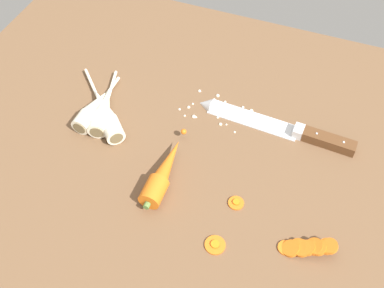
{
  "coord_description": "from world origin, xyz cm",
  "views": [
    {
      "loc": [
        21.33,
        -57.68,
        75.88
      ],
      "look_at": [
        0.0,
        -2.0,
        1.5
      ],
      "focal_mm": 43.6,
      "sensor_mm": 36.0,
      "label": 1
    }
  ],
  "objects_px": {
    "chefs_knife": "(272,124)",
    "carrot_slice_stray_near": "(236,202)",
    "carrot_slice_stray_mid": "(215,245)",
    "whole_carrot": "(163,173)",
    "parsnip_front": "(105,113)",
    "carrot_slice_stack": "(307,247)",
    "parsnip_mid_right": "(103,110)",
    "parsnip_mid_left": "(93,110)"
  },
  "relations": [
    {
      "from": "carrot_slice_stray_mid",
      "to": "carrot_slice_stray_near",
      "type": "bearing_deg",
      "value": 84.93
    },
    {
      "from": "carrot_slice_stray_mid",
      "to": "chefs_knife",
      "type": "bearing_deg",
      "value": 86.05
    },
    {
      "from": "whole_carrot",
      "to": "parsnip_front",
      "type": "bearing_deg",
      "value": 150.42
    },
    {
      "from": "carrot_slice_stack",
      "to": "carrot_slice_stray_near",
      "type": "relative_size",
      "value": 3.27
    },
    {
      "from": "chefs_knife",
      "to": "whole_carrot",
      "type": "xyz_separation_m",
      "value": [
        -0.16,
        -0.21,
        0.01
      ]
    },
    {
      "from": "parsnip_front",
      "to": "carrot_slice_stray_mid",
      "type": "xyz_separation_m",
      "value": [
        0.32,
        -0.2,
        -0.02
      ]
    },
    {
      "from": "carrot_slice_stack",
      "to": "carrot_slice_stray_mid",
      "type": "distance_m",
      "value": 0.16
    },
    {
      "from": "parsnip_mid_left",
      "to": "parsnip_mid_right",
      "type": "height_order",
      "value": "same"
    },
    {
      "from": "whole_carrot",
      "to": "carrot_slice_stack",
      "type": "distance_m",
      "value": 0.3
    },
    {
      "from": "chefs_knife",
      "to": "parsnip_front",
      "type": "xyz_separation_m",
      "value": [
        -0.34,
        -0.11,
        0.01
      ]
    },
    {
      "from": "whole_carrot",
      "to": "carrot_slice_stray_mid",
      "type": "distance_m",
      "value": 0.17
    },
    {
      "from": "whole_carrot",
      "to": "carrot_slice_stray_near",
      "type": "height_order",
      "value": "whole_carrot"
    },
    {
      "from": "carrot_slice_stray_near",
      "to": "parsnip_mid_right",
      "type": "bearing_deg",
      "value": 162.06
    },
    {
      "from": "whole_carrot",
      "to": "carrot_slice_stray_near",
      "type": "bearing_deg",
      "value": -0.78
    },
    {
      "from": "chefs_knife",
      "to": "carrot_slice_stack",
      "type": "xyz_separation_m",
      "value": [
        0.13,
        -0.26,
        0.01
      ]
    },
    {
      "from": "parsnip_mid_right",
      "to": "carrot_slice_stray_mid",
      "type": "bearing_deg",
      "value": -32.02
    },
    {
      "from": "whole_carrot",
      "to": "carrot_slice_stack",
      "type": "height_order",
      "value": "whole_carrot"
    },
    {
      "from": "chefs_knife",
      "to": "whole_carrot",
      "type": "height_order",
      "value": "whole_carrot"
    },
    {
      "from": "chefs_knife",
      "to": "carrot_slice_stray_near",
      "type": "relative_size",
      "value": 11.52
    },
    {
      "from": "chefs_knife",
      "to": "carrot_slice_stack",
      "type": "height_order",
      "value": "carrot_slice_stack"
    },
    {
      "from": "parsnip_mid_right",
      "to": "carrot_slice_stack",
      "type": "distance_m",
      "value": 0.51
    },
    {
      "from": "parsnip_mid_left",
      "to": "carrot_slice_stray_mid",
      "type": "height_order",
      "value": "parsnip_mid_left"
    },
    {
      "from": "whole_carrot",
      "to": "chefs_knife",
      "type": "bearing_deg",
      "value": 52.24
    },
    {
      "from": "carrot_slice_stray_near",
      "to": "carrot_slice_stray_mid",
      "type": "bearing_deg",
      "value": -95.07
    },
    {
      "from": "parsnip_front",
      "to": "carrot_slice_stack",
      "type": "relative_size",
      "value": 1.86
    },
    {
      "from": "whole_carrot",
      "to": "carrot_slice_stack",
      "type": "xyz_separation_m",
      "value": [
        0.3,
        -0.05,
        -0.01
      ]
    },
    {
      "from": "parsnip_mid_left",
      "to": "carrot_slice_stray_near",
      "type": "bearing_deg",
      "value": -15.86
    },
    {
      "from": "parsnip_mid_left",
      "to": "carrot_slice_stack",
      "type": "bearing_deg",
      "value": -16.61
    },
    {
      "from": "carrot_slice_stray_near",
      "to": "carrot_slice_stray_mid",
      "type": "xyz_separation_m",
      "value": [
        -0.01,
        -0.1,
        0.0
      ]
    },
    {
      "from": "parsnip_mid_right",
      "to": "carrot_slice_stray_near",
      "type": "distance_m",
      "value": 0.35
    },
    {
      "from": "whole_carrot",
      "to": "parsnip_front",
      "type": "distance_m",
      "value": 0.2
    },
    {
      "from": "whole_carrot",
      "to": "parsnip_mid_right",
      "type": "xyz_separation_m",
      "value": [
        -0.19,
        0.11,
        -0.0
      ]
    },
    {
      "from": "carrot_slice_stack",
      "to": "carrot_slice_stray_mid",
      "type": "xyz_separation_m",
      "value": [
        -0.15,
        -0.05,
        -0.01
      ]
    },
    {
      "from": "chefs_knife",
      "to": "parsnip_mid_right",
      "type": "relative_size",
      "value": 1.79
    },
    {
      "from": "whole_carrot",
      "to": "parsnip_mid_left",
      "type": "xyz_separation_m",
      "value": [
        -0.21,
        0.1,
        -0.0
      ]
    },
    {
      "from": "parsnip_front",
      "to": "parsnip_mid_right",
      "type": "bearing_deg",
      "value": 144.95
    },
    {
      "from": "parsnip_mid_right",
      "to": "carrot_slice_stray_mid",
      "type": "xyz_separation_m",
      "value": [
        0.33,
        -0.21,
        -0.02
      ]
    },
    {
      "from": "chefs_knife",
      "to": "carrot_slice_stray_mid",
      "type": "bearing_deg",
      "value": -93.95
    },
    {
      "from": "parsnip_front",
      "to": "carrot_slice_stray_mid",
      "type": "distance_m",
      "value": 0.38
    },
    {
      "from": "chefs_knife",
      "to": "whole_carrot",
      "type": "relative_size",
      "value": 1.77
    },
    {
      "from": "parsnip_mid_left",
      "to": "carrot_slice_stray_mid",
      "type": "bearing_deg",
      "value": -29.51
    },
    {
      "from": "parsnip_mid_left",
      "to": "chefs_knife",
      "type": "bearing_deg",
      "value": 16.61
    }
  ]
}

